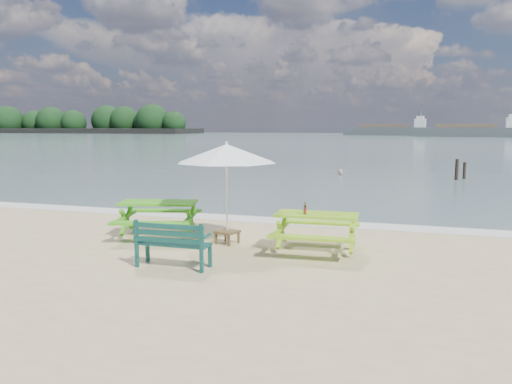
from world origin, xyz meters
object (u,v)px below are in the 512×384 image
(picnic_table_left, at_px, (159,220))
(patio_umbrella, at_px, (227,153))
(picnic_table_right, at_px, (316,233))
(beer_bottle, at_px, (305,210))
(swimmer, at_px, (340,184))
(park_bench, at_px, (174,253))
(side_table, at_px, (227,237))

(picnic_table_left, distance_m, patio_umbrella, 2.41)
(picnic_table_right, xyz_separation_m, beer_bottle, (-0.22, -0.13, 0.50))
(picnic_table_right, height_order, patio_umbrella, patio_umbrella)
(picnic_table_right, relative_size, swimmer, 1.22)
(picnic_table_left, xyz_separation_m, picnic_table_right, (3.81, -0.30, -0.02))
(picnic_table_left, bearing_deg, beer_bottle, -6.73)
(picnic_table_left, height_order, beer_bottle, beer_bottle)
(park_bench, bearing_deg, side_table, 81.59)
(side_table, xyz_separation_m, swimmer, (0.26, 16.23, -0.63))
(side_table, distance_m, swimmer, 16.25)
(patio_umbrella, bearing_deg, park_bench, -98.41)
(side_table, xyz_separation_m, patio_umbrella, (-0.00, -0.00, 1.85))
(patio_umbrella, bearing_deg, side_table, 82.87)
(picnic_table_left, distance_m, beer_bottle, 3.65)
(picnic_table_right, relative_size, patio_umbrella, 0.71)
(picnic_table_right, relative_size, side_table, 3.53)
(park_bench, bearing_deg, picnic_table_right, 39.42)
(swimmer, bearing_deg, beer_bottle, -84.68)
(swimmer, bearing_deg, patio_umbrella, -90.92)
(patio_umbrella, relative_size, beer_bottle, 10.79)
(patio_umbrella, bearing_deg, picnic_table_left, 174.25)
(park_bench, xyz_separation_m, patio_umbrella, (0.30, 2.02, 1.74))
(picnic_table_left, relative_size, beer_bottle, 9.07)
(picnic_table_left, height_order, picnic_table_right, picnic_table_left)
(picnic_table_left, height_order, swimmer, picnic_table_left)
(park_bench, bearing_deg, swimmer, 88.24)
(picnic_table_right, xyz_separation_m, park_bench, (-2.32, -1.90, -0.12))
(patio_umbrella, height_order, beer_bottle, patio_umbrella)
(side_table, height_order, beer_bottle, beer_bottle)
(patio_umbrella, bearing_deg, picnic_table_right, -3.32)
(beer_bottle, bearing_deg, picnic_table_right, 29.91)
(side_table, bearing_deg, picnic_table_right, -3.32)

